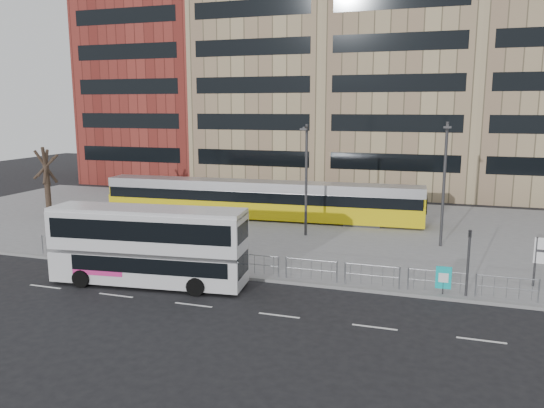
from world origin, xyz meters
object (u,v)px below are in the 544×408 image
(pedestrian, at_px, (218,229))
(bare_tree, at_px, (44,145))
(traffic_light_east, at_px, (469,254))
(lamp_post_west, at_px, (306,175))
(ad_panel, at_px, (443,278))
(lamp_post_east, at_px, (444,179))
(tram, at_px, (259,200))
(traffic_light_west, at_px, (178,227))
(double_decker_bus, at_px, (148,243))

(pedestrian, height_order, bare_tree, bare_tree)
(pedestrian, relative_size, traffic_light_east, 0.57)
(lamp_post_west, bearing_deg, bare_tree, -179.39)
(traffic_light_east, bearing_deg, pedestrian, 166.50)
(ad_panel, xyz_separation_m, lamp_post_east, (-0.14, 8.94, 3.43))
(ad_panel, bearing_deg, tram, 133.51)
(bare_tree, bearing_deg, traffic_light_west, -27.14)
(ad_panel, height_order, traffic_light_east, traffic_light_east)
(lamp_post_east, height_order, bare_tree, bare_tree)
(tram, height_order, traffic_light_east, traffic_light_east)
(traffic_light_west, relative_size, lamp_post_east, 0.40)
(traffic_light_west, height_order, lamp_post_east, lamp_post_east)
(lamp_post_west, bearing_deg, tram, 138.04)
(double_decker_bus, relative_size, traffic_light_east, 3.17)
(ad_panel, bearing_deg, traffic_light_east, 3.78)
(lamp_post_west, xyz_separation_m, lamp_post_east, (8.70, -0.19, 0.12))
(ad_panel, height_order, traffic_light_west, traffic_light_west)
(tram, distance_m, bare_tree, 17.07)
(traffic_light_west, bearing_deg, tram, 83.67)
(traffic_light_west, distance_m, traffic_light_east, 15.11)
(lamp_post_east, bearing_deg, tram, 161.65)
(pedestrian, bearing_deg, traffic_light_east, -102.92)
(pedestrian, xyz_separation_m, bare_tree, (-15.78, 3.20, 4.75))
(bare_tree, bearing_deg, ad_panel, -16.79)
(traffic_light_east, relative_size, lamp_post_east, 0.40)
(tram, xyz_separation_m, traffic_light_east, (14.62, -13.31, 0.51))
(double_decker_bus, bearing_deg, pedestrian, 83.02)
(double_decker_bus, xyz_separation_m, pedestrian, (0.15, 8.19, -1.06))
(ad_panel, distance_m, lamp_post_west, 13.14)
(lamp_post_west, xyz_separation_m, bare_tree, (-20.69, -0.22, 1.54))
(traffic_light_east, xyz_separation_m, lamp_post_west, (-9.87, 9.03, 2.11))
(traffic_light_east, bearing_deg, lamp_post_east, 104.78)
(traffic_light_west, relative_size, traffic_light_east, 1.00)
(tram, distance_m, lamp_post_west, 6.91)
(ad_panel, distance_m, bare_tree, 31.23)
(traffic_light_west, bearing_deg, lamp_post_east, 25.57)
(tram, relative_size, traffic_light_west, 8.01)
(ad_panel, height_order, lamp_post_west, lamp_post_west)
(tram, relative_size, ad_panel, 18.74)
(traffic_light_west, height_order, lamp_post_west, lamp_post_west)
(double_decker_bus, height_order, ad_panel, double_decker_bus)
(ad_panel, relative_size, lamp_post_west, 0.18)
(pedestrian, xyz_separation_m, traffic_light_east, (14.78, -5.61, 1.10))
(traffic_light_west, bearing_deg, pedestrian, 82.11)
(pedestrian, relative_size, traffic_light_west, 0.57)
(double_decker_bus, relative_size, ad_panel, 7.43)
(traffic_light_west, xyz_separation_m, traffic_light_east, (15.08, -0.88, 0.00))
(tram, height_order, lamp_post_west, lamp_post_west)
(tram, bearing_deg, double_decker_bus, -94.08)
(tram, height_order, lamp_post_east, lamp_post_east)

